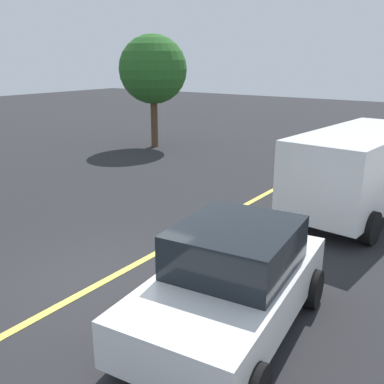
% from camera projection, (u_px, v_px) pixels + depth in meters
% --- Properties ---
extents(ground_plane, '(80.00, 80.00, 0.00)m').
position_uv_depth(ground_plane, '(101.00, 283.00, 8.00)').
color(ground_plane, '#262628').
extents(lane_marking_centre, '(28.00, 0.16, 0.01)m').
position_uv_depth(lane_marking_centre, '(195.00, 232.00, 10.34)').
color(lane_marking_centre, '#E0D14C').
extents(white_van, '(5.36, 2.64, 2.20)m').
position_uv_depth(white_van, '(360.00, 167.00, 11.27)').
color(white_van, white).
rests_on(white_van, ground_plane).
extents(car_white_mid_road, '(4.04, 2.39, 1.64)m').
position_uv_depth(car_white_mid_road, '(231.00, 281.00, 6.42)').
color(car_white_mid_road, white).
rests_on(car_white_mid_road, ground_plane).
extents(tree_centre_verge, '(3.04, 3.04, 5.01)m').
position_uv_depth(tree_centre_verge, '(153.00, 70.00, 19.49)').
color(tree_centre_verge, '#513823').
rests_on(tree_centre_verge, ground_plane).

